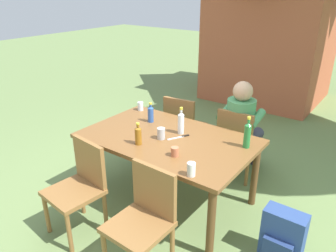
# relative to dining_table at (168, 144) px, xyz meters

# --- Properties ---
(ground_plane) EXTENTS (24.00, 24.00, 0.00)m
(ground_plane) POSITION_rel_dining_table_xyz_m (0.00, 0.00, -0.66)
(ground_plane) COLOR #6B844C
(dining_table) EXTENTS (1.70, 1.07, 0.74)m
(dining_table) POSITION_rel_dining_table_xyz_m (0.00, 0.00, 0.00)
(dining_table) COLOR brown
(dining_table) RESTS_ON ground_plane
(chair_far_right) EXTENTS (0.45, 0.45, 0.87)m
(chair_far_right) POSITION_rel_dining_table_xyz_m (0.39, 0.83, -0.17)
(chair_far_right) COLOR olive
(chair_far_right) RESTS_ON ground_plane
(chair_far_left) EXTENTS (0.49, 0.49, 0.87)m
(chair_far_left) POSITION_rel_dining_table_xyz_m (-0.37, 0.83, -0.17)
(chair_far_left) COLOR olive
(chair_far_left) RESTS_ON ground_plane
(chair_near_left) EXTENTS (0.48, 0.48, 0.87)m
(chair_near_left) POSITION_rel_dining_table_xyz_m (-0.37, -0.83, -0.17)
(chair_near_left) COLOR olive
(chair_near_left) RESTS_ON ground_plane
(chair_near_right) EXTENTS (0.45, 0.45, 0.87)m
(chair_near_right) POSITION_rel_dining_table_xyz_m (0.38, -0.83, -0.17)
(chair_near_right) COLOR olive
(chair_near_right) RESTS_ON ground_plane
(person_in_white_shirt) EXTENTS (0.47, 0.61, 1.18)m
(person_in_white_shirt) POSITION_rel_dining_table_xyz_m (0.38, 0.94, -0.00)
(person_in_white_shirt) COLOR #4C935B
(person_in_white_shirt) RESTS_ON ground_plane
(bottle_green) EXTENTS (0.06, 0.06, 0.31)m
(bottle_green) POSITION_rel_dining_table_xyz_m (0.72, 0.25, 0.21)
(bottle_green) COLOR #287A38
(bottle_green) RESTS_ON dining_table
(bottle_clear) EXTENTS (0.06, 0.06, 0.28)m
(bottle_clear) POSITION_rel_dining_table_xyz_m (0.05, 0.15, 0.20)
(bottle_clear) COLOR white
(bottle_clear) RESTS_ON dining_table
(bottle_blue) EXTENTS (0.06, 0.06, 0.22)m
(bottle_blue) POSITION_rel_dining_table_xyz_m (-0.39, 0.21, 0.17)
(bottle_blue) COLOR #2D56A3
(bottle_blue) RESTS_ON dining_table
(bottle_amber) EXTENTS (0.06, 0.06, 0.22)m
(bottle_amber) POSITION_rel_dining_table_xyz_m (-0.13, -0.29, 0.17)
(bottle_amber) COLOR #996019
(bottle_amber) RESTS_ON dining_table
(cup_terracotta) EXTENTS (0.07, 0.07, 0.08)m
(cup_terracotta) POSITION_rel_dining_table_xyz_m (0.28, -0.28, 0.12)
(cup_terracotta) COLOR #BC6B47
(cup_terracotta) RESTS_ON dining_table
(cup_steel) EXTENTS (0.08, 0.08, 0.11)m
(cup_steel) POSITION_rel_dining_table_xyz_m (-0.03, -0.07, 0.14)
(cup_steel) COLOR #B2B7BC
(cup_steel) RESTS_ON dining_table
(cup_glass) EXTENTS (0.07, 0.07, 0.10)m
(cup_glass) POSITION_rel_dining_table_xyz_m (-0.72, 0.41, 0.13)
(cup_glass) COLOR silver
(cup_glass) RESTS_ON dining_table
(cup_white) EXTENTS (0.07, 0.07, 0.11)m
(cup_white) POSITION_rel_dining_table_xyz_m (0.57, -0.47, 0.14)
(cup_white) COLOR white
(cup_white) RESTS_ON dining_table
(table_knife) EXTENTS (0.13, 0.22, 0.01)m
(table_knife) POSITION_rel_dining_table_xyz_m (0.10, 0.06, 0.08)
(table_knife) COLOR silver
(table_knife) RESTS_ON dining_table
(backpack_by_near_side) EXTENTS (0.34, 0.23, 0.46)m
(backpack_by_near_side) POSITION_rel_dining_table_xyz_m (1.26, -0.11, -0.44)
(backpack_by_near_side) COLOR #2D4784
(backpack_by_near_side) RESTS_ON ground_plane
(brick_kiosk) EXTENTS (2.42, 2.15, 2.75)m
(brick_kiosk) POSITION_rel_dining_table_xyz_m (-0.49, 4.04, 0.78)
(brick_kiosk) COLOR #B25638
(brick_kiosk) RESTS_ON ground_plane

